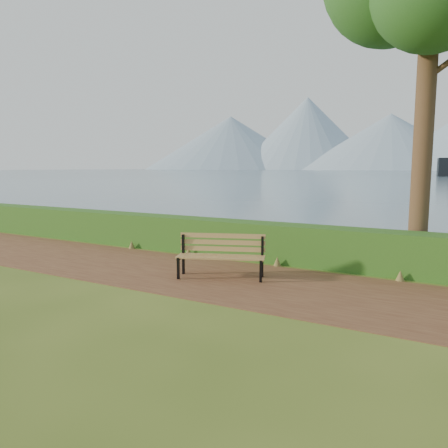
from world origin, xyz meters
The scene contains 4 objects.
ground centered at (0.00, 0.00, 0.00)m, with size 140.00×140.00×0.00m, color #3C4F16.
path centered at (0.00, 0.30, 0.01)m, with size 40.00×3.40×0.01m, color #512B1B.
hedge centered at (0.00, 2.60, 0.50)m, with size 32.00×0.85×1.00m, color #1B3F12.
bench centered at (0.93, 0.40, 0.56)m, with size 2.02×1.23×0.98m.
Camera 1 is at (5.78, -7.94, 2.48)m, focal length 35.00 mm.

